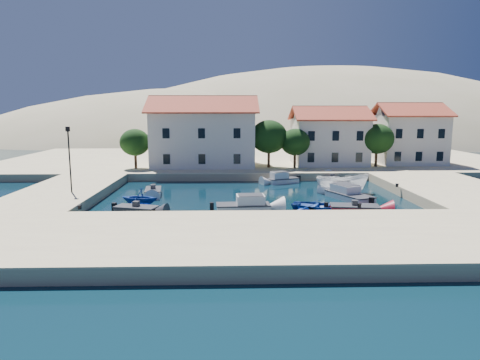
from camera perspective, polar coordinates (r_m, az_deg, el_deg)
name	(u,v)px	position (r m, az deg, el deg)	size (l,w,h in m)	color
ground	(261,223)	(33.73, 2.79, -5.71)	(400.00, 400.00, 0.00)	black
quay_south	(268,239)	(27.85, 3.74, -7.90)	(52.00, 12.00, 1.00)	tan
quay_east	(453,191)	(49.02, 26.48, -1.37)	(11.00, 20.00, 1.00)	tan
quay_west	(64,193)	(46.30, -22.40, -1.66)	(8.00, 20.00, 1.00)	tan
quay_north	(256,161)	(71.11, 2.08, 2.61)	(80.00, 36.00, 1.00)	tan
hills	(290,197)	(161.05, 6.73, -2.32)	(254.00, 176.00, 99.00)	tan
building_left	(203,130)	(60.65, -4.89, 6.60)	(14.70, 9.45, 9.70)	silver
building_mid	(329,135)	(63.28, 11.76, 5.90)	(10.50, 8.40, 8.30)	silver
building_right	(408,133)	(67.97, 21.51, 5.88)	(9.45, 8.40, 8.80)	silver
trees	(280,139)	(58.50, 5.36, 5.42)	(37.30, 5.30, 6.45)	#382314
lamppost	(69,153)	(43.35, -21.81, 3.36)	(0.35, 0.25, 6.22)	black
bollards	(290,198)	(37.51, 6.63, -2.43)	(29.36, 9.56, 0.30)	black
motorboat_grey_sw	(136,210)	(37.73, -13.66, -3.89)	(3.90, 2.56, 1.25)	#313236
cabin_cruiser_south	(243,206)	(37.51, 0.42, -3.42)	(4.79, 2.26, 1.60)	white
rowboat_south	(319,210)	(38.59, 10.44, -3.94)	(3.38, 4.73, 0.98)	#1B4098
motorboat_red_se	(355,209)	(38.40, 15.02, -3.72)	(4.35, 2.44, 1.25)	maroon
cabin_cruiser_east	(350,195)	(43.58, 14.41, -1.93)	(4.07, 5.73, 1.60)	white
boat_east	(342,193)	(47.07, 13.45, -1.66)	(2.14, 5.69, 2.20)	white
motorboat_white_ne	(332,180)	(53.62, 12.19, 0.01)	(2.15, 4.10, 1.25)	white
rowboat_west	(140,205)	(40.84, -13.20, -3.30)	(3.00, 3.47, 1.83)	#1B4098
motorboat_white_west	(153,192)	(45.63, -11.50, -1.56)	(2.06, 3.81, 1.25)	white
cabin_cruiser_north	(283,179)	(52.06, 5.76, 0.11)	(4.06, 2.85, 1.60)	white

